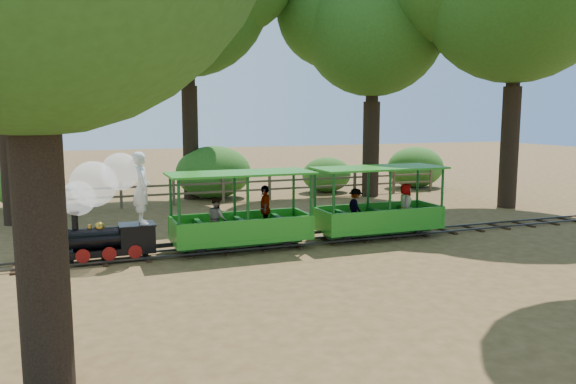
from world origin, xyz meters
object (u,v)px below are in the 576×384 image
object	(u,v)px
carriage_front	(242,220)
carriage_rear	(378,211)
fence	(247,187)
locomotive	(106,199)

from	to	relation	value
carriage_front	carriage_rear	distance (m)	4.11
carriage_rear	fence	distance (m)	8.17
carriage_rear	fence	xyz separation A→B (m)	(-1.60, 8.01, -0.22)
carriage_front	carriage_rear	world-z (taller)	same
fence	locomotive	bearing A→B (deg)	-126.68
locomotive	carriage_front	bearing A→B (deg)	-1.31
carriage_front	fence	distance (m)	8.40
locomotive	carriage_rear	bearing A→B (deg)	-0.54
carriage_rear	fence	world-z (taller)	carriage_rear
locomotive	carriage_rear	xyz separation A→B (m)	(7.52, -0.07, -0.75)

